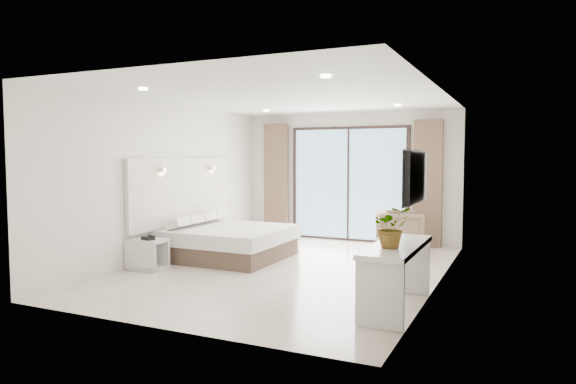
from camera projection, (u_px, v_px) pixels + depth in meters
The scene contains 8 objects.
ground at pixel (288, 269), 8.12m from camera, with size 6.20×6.20×0.00m, color beige.
room_shell at pixel (296, 168), 8.78m from camera, with size 4.62×6.22×2.72m.
bed at pixel (228, 242), 9.01m from camera, with size 1.94×1.85×0.68m.
nightstand at pixel (148, 254), 8.11m from camera, with size 0.56×0.47×0.47m.
phone at pixel (148, 238), 8.03m from camera, with size 0.18×0.14×0.06m, color black.
console_desk at pixel (397, 261), 5.96m from camera, with size 0.53×1.69×0.77m.
plant at pixel (392, 232), 5.69m from camera, with size 0.42×0.46×0.36m, color #33662D.
armchair at pixel (400, 228), 9.75m from camera, with size 0.81×0.76×0.83m, color #826955.
Camera 1 is at (3.36, -7.28, 1.79)m, focal length 32.00 mm.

